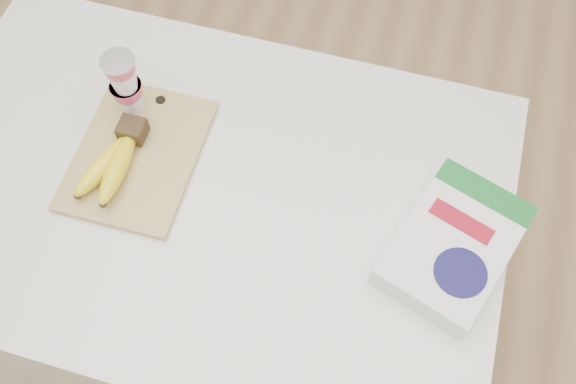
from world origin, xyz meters
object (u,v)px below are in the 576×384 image
object	(u,v)px
bananas	(114,161)
cereal_box	(454,245)
table	(223,271)
cutting_board	(138,155)
yogurt_stack	(125,84)

from	to	relation	value
bananas	cereal_box	size ratio (longest dim) A/B	0.62
table	cereal_box	bearing A→B (deg)	0.16
cutting_board	yogurt_stack	size ratio (longest dim) A/B	2.06
cutting_board	bananas	world-z (taller)	bananas
cutting_board	bananas	distance (m)	0.05
cereal_box	cutting_board	bearing A→B (deg)	-163.99
yogurt_stack	cereal_box	distance (m)	0.66
cutting_board	cereal_box	xyz separation A→B (m)	(0.60, -0.03, 0.02)
yogurt_stack	table	bearing A→B (deg)	-33.72
bananas	cereal_box	distance (m)	0.62
table	cutting_board	size ratio (longest dim) A/B	3.68
bananas	cereal_box	xyz separation A→B (m)	(0.62, 0.01, -0.01)
cutting_board	yogurt_stack	world-z (taller)	yogurt_stack
yogurt_stack	cutting_board	bearing A→B (deg)	-64.45
table	cutting_board	world-z (taller)	cutting_board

